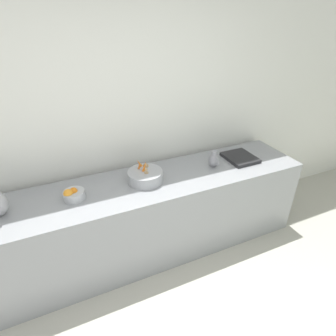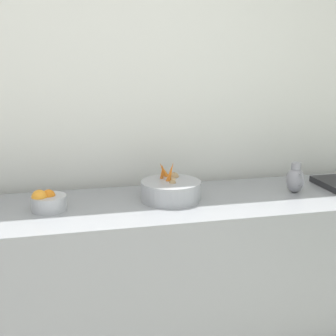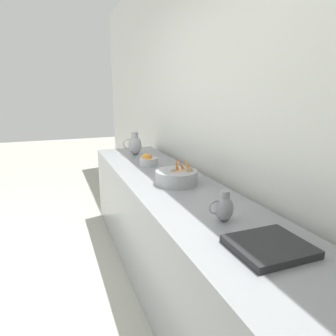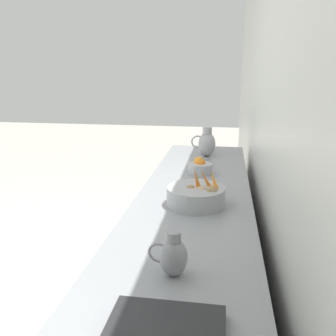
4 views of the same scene
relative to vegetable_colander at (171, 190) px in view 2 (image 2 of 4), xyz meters
The scene contains 5 objects.
tile_wall_left 0.87m from the vegetable_colander, 131.01° to the left, with size 0.10×9.62×3.00m, color silver.
prep_counter 0.49m from the vegetable_colander, 17.34° to the right, with size 0.69×3.26×0.86m, color gray.
vegetable_colander is the anchor object (origin of this frame).
orange_bowl 0.65m from the vegetable_colander, 87.79° to the right, with size 0.18×0.18×0.11m.
metal_pitcher_short 0.73m from the vegetable_colander, 88.00° to the left, with size 0.15×0.10×0.18m.
Camera 2 is at (0.80, -0.46, 1.63)m, focal length 48.84 mm.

